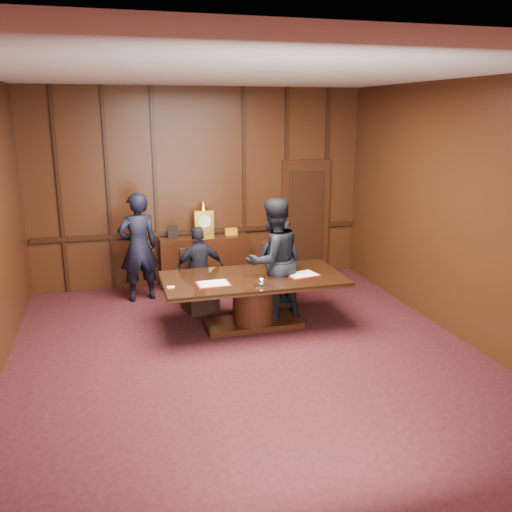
{
  "coord_description": "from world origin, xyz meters",
  "views": [
    {
      "loc": [
        -1.59,
        -6.13,
        3.07
      ],
      "look_at": [
        0.4,
        1.16,
        1.05
      ],
      "focal_mm": 38.0,
      "sensor_mm": 36.0,
      "label": 1
    }
  ],
  "objects": [
    {
      "name": "witness_right",
      "position": [
        0.68,
        1.25,
        0.93
      ],
      "size": [
        1.08,
        0.96,
        1.87
      ],
      "primitive_type": "imported",
      "rotation": [
        0.0,
        0.0,
        3.46
      ],
      "color": "black",
      "rests_on": "ground"
    },
    {
      "name": "conference_table",
      "position": [
        0.34,
        1.1,
        0.51
      ],
      "size": [
        2.62,
        1.32,
        0.76
      ],
      "color": "black",
      "rests_on": "ground"
    },
    {
      "name": "room",
      "position": [
        0.07,
        0.14,
        1.72
      ],
      "size": [
        7.0,
        7.04,
        3.5
      ],
      "color": "black",
      "rests_on": "ground"
    },
    {
      "name": "folder_left",
      "position": [
        -0.29,
        0.9,
        0.77
      ],
      "size": [
        0.47,
        0.35,
        0.02
      ],
      "rotation": [
        0.0,
        0.0,
        0.04
      ],
      "color": "maroon",
      "rests_on": "conference_table"
    },
    {
      "name": "witness_left",
      "position": [
        -1.19,
        2.73,
        0.91
      ],
      "size": [
        0.74,
        0.58,
        1.82
      ],
      "primitive_type": "imported",
      "rotation": [
        0.0,
        0.0,
        3.37
      ],
      "color": "black",
      "rests_on": "ground"
    },
    {
      "name": "signatory_right",
      "position": [
        0.99,
        1.9,
        0.72
      ],
      "size": [
        0.81,
        0.65,
        1.43
      ],
      "primitive_type": "imported",
      "rotation": [
        0.0,
        0.0,
        2.82
      ],
      "color": "black",
      "rests_on": "ground"
    },
    {
      "name": "inkstand",
      "position": [
        0.34,
        0.65,
        0.81
      ],
      "size": [
        0.2,
        0.14,
        0.12
      ],
      "color": "white",
      "rests_on": "conference_table"
    },
    {
      "name": "chair_left",
      "position": [
        -0.32,
        1.98,
        0.29
      ],
      "size": [
        0.57,
        0.57,
        0.99
      ],
      "rotation": [
        0.0,
        0.0,
        0.22
      ],
      "color": "black",
      "rests_on": "ground"
    },
    {
      "name": "chair_right",
      "position": [
        0.99,
        1.98,
        0.29
      ],
      "size": [
        0.54,
        0.54,
        0.99
      ],
      "rotation": [
        0.0,
        0.0,
        -0.14
      ],
      "color": "black",
      "rests_on": "ground"
    },
    {
      "name": "signatory_left",
      "position": [
        -0.31,
        1.9,
        0.69
      ],
      "size": [
        0.84,
        0.43,
        1.37
      ],
      "primitive_type": "imported",
      "rotation": [
        0.0,
        0.0,
        3.27
      ],
      "color": "black",
      "rests_on": "ground"
    },
    {
      "name": "notepad",
      "position": [
        -0.87,
        0.91,
        0.77
      ],
      "size": [
        0.1,
        0.07,
        0.01
      ],
      "primitive_type": "cube",
      "rotation": [
        0.0,
        0.0,
        -0.03
      ],
      "color": "#FEF77C",
      "rests_on": "conference_table"
    },
    {
      "name": "folder_right",
      "position": [
        1.05,
        0.99,
        0.77
      ],
      "size": [
        0.52,
        0.42,
        0.02
      ],
      "rotation": [
        0.0,
        0.0,
        0.21
      ],
      "color": "maroon",
      "rests_on": "conference_table"
    },
    {
      "name": "sideboard",
      "position": [
        0.0,
        3.26,
        0.49
      ],
      "size": [
        1.6,
        0.45,
        1.54
      ],
      "color": "black",
      "rests_on": "ground"
    }
  ]
}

